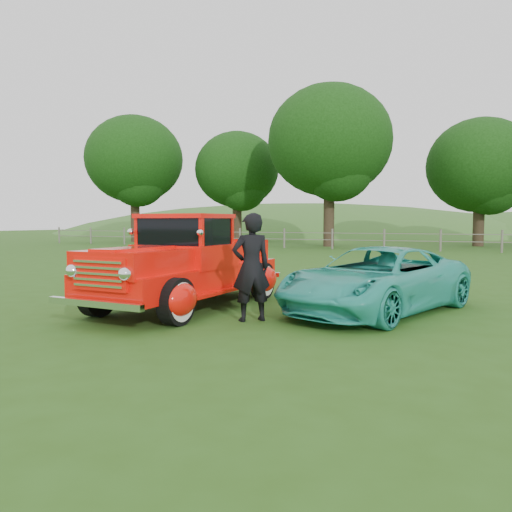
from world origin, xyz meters
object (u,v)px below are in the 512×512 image
at_px(red_pickup, 187,266).
at_px(man, 251,267).
at_px(teal_sedan, 377,280).
at_px(tree_near_west, 330,141).
at_px(tree_near_east, 480,166).
at_px(tree_mid_west, 237,170).
at_px(tree_far_west, 134,160).

xyz_separation_m(red_pickup, man, (1.67, -0.77, 0.09)).
bearing_deg(teal_sedan, tree_near_west, 127.45).
xyz_separation_m(tree_near_west, red_pickup, (3.38, -23.58, -6.00)).
relative_size(tree_near_east, red_pickup, 1.64).
bearing_deg(tree_mid_west, tree_far_west, -165.96).
bearing_deg(tree_near_west, red_pickup, -81.85).
height_order(teal_sedan, man, man).
distance_m(teal_sedan, man, 2.41).
xyz_separation_m(tree_near_west, man, (5.05, -24.36, -5.91)).
height_order(tree_far_west, tree_near_east, tree_far_west).
bearing_deg(tree_near_east, teal_sedan, -94.64).
xyz_separation_m(tree_mid_west, tree_near_east, (17.00, 1.00, -0.30)).
bearing_deg(tree_far_west, man, -50.30).
height_order(tree_far_west, man, tree_far_west).
bearing_deg(tree_mid_west, tree_near_west, -20.56).
height_order(red_pickup, man, same).
xyz_separation_m(teal_sedan, man, (-1.78, -1.60, 0.30)).
distance_m(tree_far_west, tree_near_east, 25.21).
bearing_deg(tree_mid_west, red_pickup, -66.83).
bearing_deg(tree_near_west, tree_near_east, 23.96).
xyz_separation_m(red_pickup, teal_sedan, (3.45, 0.82, -0.21)).
bearing_deg(tree_far_west, teal_sedan, -46.15).
height_order(tree_mid_west, tree_near_east, tree_mid_west).
bearing_deg(tree_near_east, tree_far_west, -173.16).
xyz_separation_m(tree_near_east, man, (-3.95, -28.36, -4.36)).
relative_size(tree_mid_west, tree_near_west, 0.81).
bearing_deg(red_pickup, tree_near_east, 82.19).
bearing_deg(tree_near_east, man, -97.93).
distance_m(tree_far_west, tree_near_west, 16.03).
bearing_deg(tree_near_west, man, -78.29).
height_order(tree_near_east, red_pickup, tree_near_east).
distance_m(tree_near_west, tree_near_east, 9.97).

